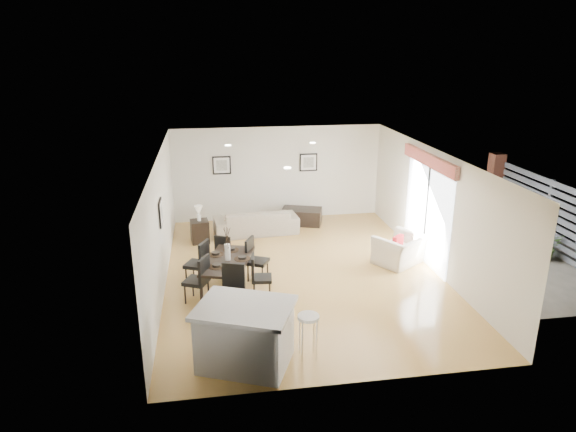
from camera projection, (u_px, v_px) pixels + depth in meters
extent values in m
plane|color=tan|center=(302.00, 273.00, 11.52)|extent=(8.00, 8.00, 0.00)
cube|color=silver|center=(278.00, 173.00, 14.84)|extent=(6.00, 0.04, 2.70)
cube|color=silver|center=(354.00, 303.00, 7.34)|extent=(6.00, 0.04, 2.70)
cube|color=silver|center=(161.00, 224.00, 10.65)|extent=(0.04, 8.00, 2.70)
cube|color=silver|center=(434.00, 210.00, 11.54)|extent=(0.04, 8.00, 2.70)
cube|color=white|center=(304.00, 155.00, 10.67)|extent=(6.00, 8.00, 0.02)
imported|color=#A19282|center=(256.00, 222.00, 13.90)|extent=(2.31, 1.07, 0.66)
imported|color=beige|center=(400.00, 250.00, 11.94)|extent=(1.40, 1.36, 0.69)
imported|color=#3E5E28|center=(547.00, 246.00, 12.14)|extent=(0.63, 0.54, 0.69)
imported|color=#3E5E28|center=(497.00, 228.00, 13.38)|extent=(0.50, 0.50, 0.68)
cube|color=black|center=(228.00, 261.00, 10.55)|extent=(1.25, 1.79, 0.05)
cylinder|color=black|center=(201.00, 291.00, 9.98)|extent=(0.06, 0.06, 0.62)
cylinder|color=black|center=(221.00, 261.00, 11.41)|extent=(0.06, 0.06, 0.62)
cylinder|color=black|center=(237.00, 294.00, 9.89)|extent=(0.06, 0.06, 0.62)
cylinder|color=black|center=(252.00, 262.00, 11.32)|extent=(0.06, 0.06, 0.62)
cube|color=black|center=(196.00, 281.00, 10.14)|extent=(0.58, 0.58, 0.08)
cube|color=black|center=(204.00, 270.00, 10.00)|extent=(0.24, 0.42, 0.52)
cylinder|color=black|center=(193.00, 287.00, 10.41)|extent=(0.03, 0.03, 0.40)
cylinder|color=black|center=(208.00, 289.00, 10.32)|extent=(0.03, 0.03, 0.40)
cylinder|color=black|center=(185.00, 295.00, 10.10)|extent=(0.03, 0.03, 0.40)
cylinder|color=black|center=(201.00, 297.00, 10.01)|extent=(0.03, 0.03, 0.40)
cube|color=black|center=(197.00, 265.00, 10.90)|extent=(0.58, 0.58, 0.08)
cube|color=black|center=(204.00, 254.00, 10.76)|extent=(0.24, 0.42, 0.52)
cylinder|color=black|center=(194.00, 271.00, 11.18)|extent=(0.03, 0.03, 0.40)
cylinder|color=black|center=(208.00, 273.00, 11.08)|extent=(0.03, 0.03, 0.40)
cylinder|color=black|center=(186.00, 277.00, 10.86)|extent=(0.03, 0.03, 0.40)
cylinder|color=black|center=(201.00, 279.00, 10.77)|extent=(0.03, 0.03, 0.40)
cube|color=black|center=(262.00, 278.00, 10.34)|extent=(0.44, 0.44, 0.07)
cube|color=black|center=(253.00, 267.00, 10.25)|extent=(0.10, 0.40, 0.48)
cylinder|color=black|center=(270.00, 291.00, 10.27)|extent=(0.03, 0.03, 0.37)
cylinder|color=black|center=(254.00, 292.00, 10.25)|extent=(0.03, 0.03, 0.37)
cylinder|color=black|center=(270.00, 285.00, 10.56)|extent=(0.03, 0.03, 0.37)
cylinder|color=black|center=(254.00, 285.00, 10.55)|extent=(0.03, 0.03, 0.37)
cube|color=black|center=(258.00, 262.00, 11.10)|extent=(0.56, 0.56, 0.07)
cube|color=black|center=(250.00, 249.00, 11.06)|extent=(0.23, 0.40, 0.50)
cylinder|color=black|center=(262.00, 275.00, 10.97)|extent=(0.03, 0.03, 0.38)
cylinder|color=black|center=(248.00, 273.00, 11.07)|extent=(0.03, 0.03, 0.38)
cylinder|color=black|center=(268.00, 269.00, 11.27)|extent=(0.03, 0.03, 0.38)
cylinder|color=black|center=(254.00, 267.00, 11.36)|extent=(0.03, 0.03, 0.38)
cube|color=black|center=(231.00, 294.00, 9.59)|extent=(0.57, 0.57, 0.08)
cube|color=black|center=(233.00, 276.00, 9.68)|extent=(0.44, 0.20, 0.53)
cylinder|color=black|center=(220.00, 309.00, 9.54)|extent=(0.03, 0.03, 0.40)
cylinder|color=black|center=(225.00, 301.00, 9.86)|extent=(0.03, 0.03, 0.40)
cylinder|color=black|center=(238.00, 311.00, 9.48)|extent=(0.03, 0.03, 0.40)
cylinder|color=black|center=(243.00, 302.00, 9.80)|extent=(0.03, 0.03, 0.40)
cube|color=black|center=(226.00, 253.00, 11.65)|extent=(0.51, 0.51, 0.07)
cube|color=black|center=(223.00, 246.00, 11.42)|extent=(0.36, 0.22, 0.46)
cylinder|color=black|center=(235.00, 260.00, 11.81)|extent=(0.03, 0.03, 0.35)
cylinder|color=black|center=(230.00, 265.00, 11.54)|extent=(0.03, 0.03, 0.35)
cylinder|color=black|center=(223.00, 258.00, 11.89)|extent=(0.03, 0.03, 0.35)
cylinder|color=black|center=(218.00, 263.00, 11.62)|extent=(0.03, 0.03, 0.35)
cylinder|color=white|center=(228.00, 252.00, 10.48)|extent=(0.12, 0.12, 0.34)
cylinder|color=black|center=(242.00, 259.00, 10.58)|extent=(0.33, 0.33, 0.01)
cylinder|color=black|center=(242.00, 257.00, 10.57)|extent=(0.18, 0.18, 0.05)
cylinder|color=black|center=(231.00, 250.00, 11.03)|extent=(0.33, 0.33, 0.01)
cylinder|color=black|center=(231.00, 249.00, 11.02)|extent=(0.18, 0.18, 0.05)
cylinder|color=black|center=(216.00, 254.00, 10.80)|extent=(0.33, 0.33, 0.01)
cylinder|color=black|center=(216.00, 253.00, 10.79)|extent=(0.18, 0.18, 0.05)
cylinder|color=black|center=(217.00, 266.00, 10.20)|extent=(0.33, 0.33, 0.01)
cylinder|color=black|center=(217.00, 265.00, 10.19)|extent=(0.18, 0.18, 0.05)
cylinder|color=black|center=(234.00, 269.00, 10.07)|extent=(0.33, 0.33, 0.01)
cylinder|color=black|center=(234.00, 268.00, 10.06)|extent=(0.18, 0.18, 0.05)
cube|color=black|center=(302.00, 216.00, 14.67)|extent=(1.26, 0.98, 0.44)
cube|color=black|center=(200.00, 231.00, 13.26)|extent=(0.50, 0.50, 0.59)
cylinder|color=white|center=(199.00, 217.00, 13.14)|extent=(0.09, 0.09, 0.17)
cone|color=silver|center=(199.00, 210.00, 13.08)|extent=(0.21, 0.21, 0.23)
cube|color=maroon|center=(398.00, 243.00, 11.76)|extent=(0.33, 0.30, 0.34)
cube|color=silver|center=(245.00, 337.00, 8.11)|extent=(1.64, 1.46, 0.96)
cube|color=#AEAEB0|center=(244.00, 308.00, 7.95)|extent=(1.79, 1.61, 0.07)
cylinder|color=white|center=(308.00, 317.00, 8.18)|extent=(0.35, 0.35, 0.05)
cylinder|color=silver|center=(314.00, 333.00, 8.43)|extent=(0.02, 0.02, 0.75)
cylinder|color=silver|center=(300.00, 334.00, 8.39)|extent=(0.02, 0.02, 0.75)
cylinder|color=silver|center=(302.00, 342.00, 8.17)|extent=(0.02, 0.02, 0.75)
cylinder|color=silver|center=(317.00, 341.00, 8.21)|extent=(0.02, 0.02, 0.75)
cube|color=black|center=(222.00, 165.00, 14.48)|extent=(0.52, 0.03, 0.52)
cube|color=white|center=(222.00, 165.00, 14.48)|extent=(0.44, 0.04, 0.44)
cube|color=#61615C|center=(222.00, 165.00, 14.48)|extent=(0.30, 0.04, 0.30)
cube|color=black|center=(308.00, 162.00, 14.85)|extent=(0.52, 0.03, 0.52)
cube|color=white|center=(308.00, 162.00, 14.85)|extent=(0.44, 0.04, 0.44)
cube|color=#61615C|center=(308.00, 162.00, 14.85)|extent=(0.30, 0.04, 0.30)
cube|color=black|center=(161.00, 213.00, 10.37)|extent=(0.03, 0.52, 0.52)
cube|color=white|center=(161.00, 213.00, 10.37)|extent=(0.04, 0.44, 0.44)
cube|color=#61615C|center=(161.00, 213.00, 10.37)|extent=(0.04, 0.30, 0.30)
cube|color=white|center=(427.00, 215.00, 11.89)|extent=(0.02, 2.40, 2.25)
cube|color=black|center=(426.00, 215.00, 11.89)|extent=(0.03, 0.05, 2.25)
cube|color=black|center=(430.00, 167.00, 11.52)|extent=(0.03, 2.50, 0.05)
cube|color=maroon|center=(429.00, 160.00, 11.47)|extent=(0.10, 2.70, 0.28)
plane|color=gray|center=(501.00, 255.00, 12.54)|extent=(6.00, 6.00, 0.00)
cube|color=#2C2C2F|center=(552.00, 217.00, 12.44)|extent=(0.08, 5.50, 1.80)
cube|color=brown|center=(494.00, 188.00, 14.63)|extent=(0.35, 0.35, 2.00)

